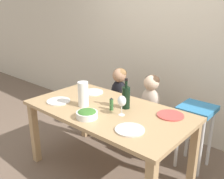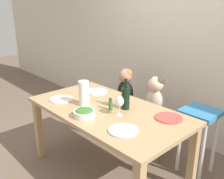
{
  "view_description": "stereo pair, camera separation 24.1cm",
  "coord_description": "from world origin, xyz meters",
  "px_view_note": "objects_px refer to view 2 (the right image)",
  "views": [
    {
      "loc": [
        1.5,
        -1.66,
        1.7
      ],
      "look_at": [
        0.0,
        0.07,
        0.91
      ],
      "focal_mm": 40.0,
      "sensor_mm": 36.0,
      "label": 1
    },
    {
      "loc": [
        1.67,
        -1.49,
        1.7
      ],
      "look_at": [
        0.0,
        0.07,
        0.91
      ],
      "focal_mm": 40.0,
      "sensor_mm": 36.0,
      "label": 2
    }
  ],
  "objects_px": {
    "chair_far_center": "(154,121)",
    "wine_glass_near": "(119,102)",
    "chair_right_highchair": "(199,124)",
    "dinner_plate_front_left": "(61,99)",
    "salad_bowl_large": "(84,113)",
    "dinner_plate_back_right": "(169,118)",
    "chair_far_left": "(125,109)",
    "wine_bottle": "(126,97)",
    "paper_towel_roll": "(84,93)",
    "person_child_left": "(126,85)",
    "dinner_plate_back_left": "(97,91)",
    "person_child_center": "(155,94)",
    "dinner_plate_front_right": "(123,130)"
  },
  "relations": [
    {
      "from": "chair_right_highchair",
      "to": "dinner_plate_back_right",
      "type": "height_order",
      "value": "dinner_plate_back_right"
    },
    {
      "from": "salad_bowl_large",
      "to": "wine_glass_near",
      "type": "bearing_deg",
      "value": 51.92
    },
    {
      "from": "wine_glass_near",
      "to": "dinner_plate_back_right",
      "type": "relative_size",
      "value": 0.77
    },
    {
      "from": "paper_towel_roll",
      "to": "wine_glass_near",
      "type": "distance_m",
      "value": 0.43
    },
    {
      "from": "wine_bottle",
      "to": "wine_glass_near",
      "type": "height_order",
      "value": "wine_bottle"
    },
    {
      "from": "chair_far_left",
      "to": "dinner_plate_front_left",
      "type": "bearing_deg",
      "value": -95.86
    },
    {
      "from": "dinner_plate_back_left",
      "to": "chair_right_highchair",
      "type": "bearing_deg",
      "value": 23.39
    },
    {
      "from": "chair_right_highchair",
      "to": "dinner_plate_front_right",
      "type": "distance_m",
      "value": 0.94
    },
    {
      "from": "chair_right_highchair",
      "to": "wine_glass_near",
      "type": "height_order",
      "value": "wine_glass_near"
    },
    {
      "from": "chair_right_highchair",
      "to": "dinner_plate_front_left",
      "type": "distance_m",
      "value": 1.45
    },
    {
      "from": "chair_far_center",
      "to": "dinner_plate_back_left",
      "type": "relative_size",
      "value": 1.87
    },
    {
      "from": "chair_far_left",
      "to": "dinner_plate_front_left",
      "type": "xyz_separation_m",
      "value": [
        -0.09,
        -0.89,
        0.35
      ]
    },
    {
      "from": "paper_towel_roll",
      "to": "salad_bowl_large",
      "type": "bearing_deg",
      "value": -36.44
    },
    {
      "from": "person_child_left",
      "to": "wine_glass_near",
      "type": "height_order",
      "value": "person_child_left"
    },
    {
      "from": "dinner_plate_back_right",
      "to": "chair_far_left",
      "type": "bearing_deg",
      "value": 155.55
    },
    {
      "from": "person_child_center",
      "to": "dinner_plate_back_right",
      "type": "distance_m",
      "value": 0.66
    },
    {
      "from": "chair_far_left",
      "to": "paper_towel_roll",
      "type": "height_order",
      "value": "paper_towel_roll"
    },
    {
      "from": "dinner_plate_front_right",
      "to": "dinner_plate_back_left",
      "type": "bearing_deg",
      "value": 153.14
    },
    {
      "from": "wine_glass_near",
      "to": "salad_bowl_large",
      "type": "bearing_deg",
      "value": -128.08
    },
    {
      "from": "wine_glass_near",
      "to": "chair_right_highchair",
      "type": "bearing_deg",
      "value": 59.42
    },
    {
      "from": "wine_glass_near",
      "to": "dinner_plate_front_left",
      "type": "height_order",
      "value": "wine_glass_near"
    },
    {
      "from": "paper_towel_roll",
      "to": "dinner_plate_front_left",
      "type": "bearing_deg",
      "value": -161.79
    },
    {
      "from": "wine_bottle",
      "to": "salad_bowl_large",
      "type": "xyz_separation_m",
      "value": [
        -0.12,
        -0.4,
        -0.08
      ]
    },
    {
      "from": "chair_right_highchair",
      "to": "paper_towel_roll",
      "type": "relative_size",
      "value": 2.84
    },
    {
      "from": "paper_towel_roll",
      "to": "person_child_left",
      "type": "bearing_deg",
      "value": 103.59
    },
    {
      "from": "chair_far_center",
      "to": "dinner_plate_back_right",
      "type": "bearing_deg",
      "value": -41.89
    },
    {
      "from": "dinner_plate_back_right",
      "to": "wine_glass_near",
      "type": "bearing_deg",
      "value": -141.36
    },
    {
      "from": "chair_far_center",
      "to": "person_child_left",
      "type": "bearing_deg",
      "value": 179.78
    },
    {
      "from": "chair_right_highchair",
      "to": "person_child_center",
      "type": "bearing_deg",
      "value": 179.81
    },
    {
      "from": "paper_towel_roll",
      "to": "person_child_center",
      "type": "bearing_deg",
      "value": 70.55
    },
    {
      "from": "dinner_plate_front_right",
      "to": "salad_bowl_large",
      "type": "bearing_deg",
      "value": -171.5
    },
    {
      "from": "person_child_center",
      "to": "dinner_plate_front_right",
      "type": "xyz_separation_m",
      "value": [
        0.38,
        -0.9,
        0.02
      ]
    },
    {
      "from": "chair_far_center",
      "to": "paper_towel_roll",
      "type": "height_order",
      "value": "paper_towel_roll"
    },
    {
      "from": "chair_far_left",
      "to": "wine_bottle",
      "type": "bearing_deg",
      "value": -45.94
    },
    {
      "from": "dinner_plate_front_left",
      "to": "person_child_left",
      "type": "bearing_deg",
      "value": 84.16
    },
    {
      "from": "chair_far_center",
      "to": "dinner_plate_front_left",
      "type": "distance_m",
      "value": 1.11
    },
    {
      "from": "person_child_left",
      "to": "person_child_center",
      "type": "bearing_deg",
      "value": 0.0
    },
    {
      "from": "paper_towel_roll",
      "to": "dinner_plate_front_left",
      "type": "distance_m",
      "value": 0.32
    },
    {
      "from": "person_child_center",
      "to": "wine_bottle",
      "type": "relative_size",
      "value": 1.58
    },
    {
      "from": "chair_right_highchair",
      "to": "dinner_plate_front_left",
      "type": "xyz_separation_m",
      "value": [
        -1.13,
        -0.89,
        0.19
      ]
    },
    {
      "from": "chair_right_highchair",
      "to": "salad_bowl_large",
      "type": "distance_m",
      "value": 1.17
    },
    {
      "from": "wine_bottle",
      "to": "paper_towel_roll",
      "type": "bearing_deg",
      "value": -146.3
    },
    {
      "from": "chair_far_center",
      "to": "dinner_plate_back_right",
      "type": "relative_size",
      "value": 1.87
    },
    {
      "from": "chair_far_center",
      "to": "wine_glass_near",
      "type": "xyz_separation_m",
      "value": [
        0.14,
        -0.71,
        0.48
      ]
    },
    {
      "from": "chair_far_left",
      "to": "dinner_plate_front_right",
      "type": "xyz_separation_m",
      "value": [
        0.85,
        -0.9,
        0.35
      ]
    },
    {
      "from": "person_child_left",
      "to": "dinner_plate_front_right",
      "type": "relative_size",
      "value": 1.96
    },
    {
      "from": "chair_far_center",
      "to": "wine_bottle",
      "type": "height_order",
      "value": "wine_bottle"
    },
    {
      "from": "person_child_left",
      "to": "wine_bottle",
      "type": "height_order",
      "value": "wine_bottle"
    },
    {
      "from": "salad_bowl_large",
      "to": "dinner_plate_front_left",
      "type": "distance_m",
      "value": 0.52
    },
    {
      "from": "wine_bottle",
      "to": "paper_towel_roll",
      "type": "relative_size",
      "value": 1.21
    }
  ]
}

